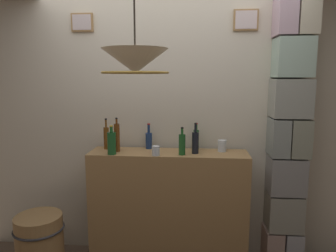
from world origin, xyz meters
name	(u,v)px	position (x,y,z in m)	size (l,w,h in m)	color
panelled_rear_partition	(171,104)	(0.00, 1.10, 1.50)	(3.79, 0.15, 2.87)	beige
stone_pillar	(288,117)	(1.08, 0.95, 1.41)	(0.34, 0.34, 2.80)	tan
bar_shelf_unit	(168,208)	(0.00, 0.84, 0.54)	(1.45, 0.35, 1.09)	#9E7547
liquor_bottle_gin	(149,140)	(-0.20, 0.97, 1.17)	(0.06, 0.06, 0.24)	navy
liquor_bottle_amaro	(182,144)	(0.13, 0.76, 1.18)	(0.06, 0.06, 0.25)	#1A5220
liquor_bottle_vodka	(106,137)	(-0.60, 0.92, 1.20)	(0.05, 0.05, 0.29)	brown
liquor_bottle_brandy	(196,139)	(0.25, 0.98, 1.19)	(0.05, 0.05, 0.25)	#194D23
liquor_bottle_vermouth	(112,143)	(-0.49, 0.72, 1.19)	(0.08, 0.08, 0.26)	#195123
liquor_bottle_mezcal	(195,142)	(0.24, 0.82, 1.19)	(0.06, 0.06, 0.28)	black
liquor_bottle_rye	(117,137)	(-0.47, 0.83, 1.22)	(0.05, 0.05, 0.31)	brown
glass_tumbler_rocks	(222,146)	(0.49, 0.92, 1.14)	(0.08, 0.08, 0.11)	silver
glass_tumbler_highball	(156,151)	(-0.10, 0.71, 1.13)	(0.07, 0.07, 0.08)	silver
pendant_lamp	(135,62)	(-0.16, 0.13, 1.87)	(0.45, 0.45, 0.57)	#EFE5C6
wooden_barrel	(40,244)	(-1.14, 0.58, 0.27)	(0.44, 0.44, 0.54)	#9E7547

